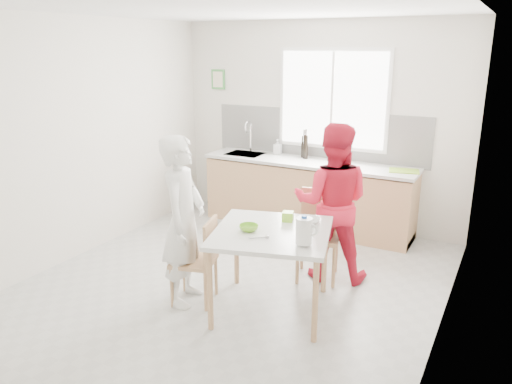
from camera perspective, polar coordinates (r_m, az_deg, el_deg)
ground at (r=5.24m, az=-2.60°, el=-10.55°), size 4.50×4.50×0.00m
room_shell at (r=4.73m, az=-2.86°, el=7.51°), size 4.50×4.50×4.50m
window at (r=6.64m, az=8.74°, el=10.42°), size 1.50×0.06×1.30m
backsplash at (r=6.79m, az=7.01°, el=6.56°), size 3.00×0.02×0.65m
picture_frame at (r=7.40m, az=-4.35°, el=12.71°), size 0.22×0.03×0.28m
kitchen_counter at (r=6.71m, az=5.84°, el=-0.60°), size 2.84×0.64×1.37m
dining_table at (r=4.50m, az=1.81°, el=-5.38°), size 1.26×1.26×0.78m
chair_left at (r=4.76m, az=-6.43°, el=-7.41°), size 0.48×0.48×0.83m
chair_far at (r=5.29m, az=7.19°, el=-4.30°), size 0.53×0.53×0.94m
person_white at (r=4.68m, az=-8.29°, el=-3.31°), size 0.53×0.67×1.62m
person_red at (r=5.17m, az=8.67°, el=-1.22°), size 0.94×0.82×1.65m
bowl_green at (r=4.46m, az=-0.83°, el=-4.12°), size 0.21×0.21×0.05m
bowl_white at (r=4.66m, az=6.03°, el=-3.31°), size 0.26×0.26×0.05m
milk_jug at (r=4.12m, az=5.55°, el=-4.41°), size 0.19×0.14×0.24m
green_box at (r=4.70m, az=3.66°, el=-2.80°), size 0.12×0.12×0.09m
spoon at (r=4.28m, az=0.22°, el=-5.24°), size 0.14×0.10×0.01m
cutting_board at (r=6.25m, az=16.56°, el=2.34°), size 0.40×0.32×0.01m
wine_bottle_a at (r=6.68m, az=5.69°, el=5.17°), size 0.07×0.07×0.32m
wine_bottle_b at (r=6.75m, az=5.47°, el=5.22°), size 0.07×0.07×0.30m
jar_amber at (r=6.62m, az=8.74°, el=4.25°), size 0.06×0.06×0.16m
soap_bottle at (r=6.94m, az=2.48°, el=5.20°), size 0.10×0.10×0.21m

